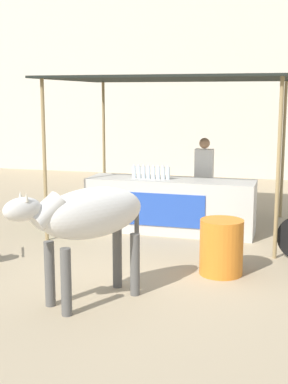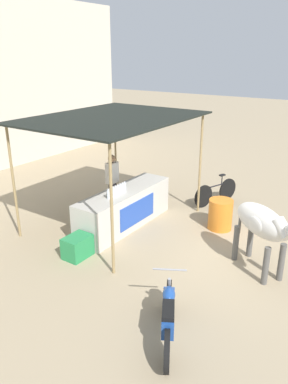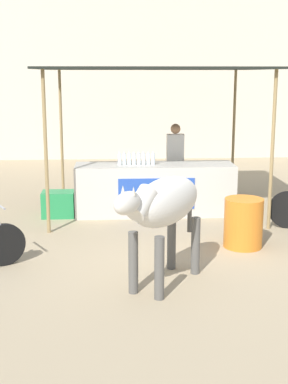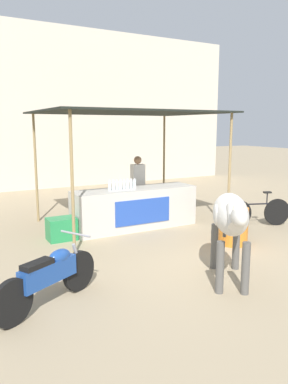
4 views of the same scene
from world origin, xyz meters
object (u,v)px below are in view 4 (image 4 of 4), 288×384
Objects in this scene: water_barrel at (233,226)px; motorcycle_parked at (50,276)px; cooler_box at (62,229)px; stall_counter at (135,208)px; bicycle_leaning at (258,212)px; vendor_behind_counter at (138,187)px; cow at (230,218)px.

motorcycle_parked reaches higher than water_barrel.
stall_counter is at bearing 3.05° from cooler_box.
bicycle_leaning is at bearing 16.63° from motorcycle_parked.
bicycle_leaning is (2.70, -1.31, -0.13)m from stall_counter.
motorcycle_parked is (-3.31, -3.71, -0.42)m from vendor_behind_counter.
cooler_box is (-2.30, -0.85, -0.61)m from vendor_behind_counter.
cooler_box is at bearing -176.95° from stall_counter.
vendor_behind_counter is (0.48, 0.75, 0.37)m from stall_counter.
cow is (-0.18, -3.51, 0.55)m from stall_counter.
water_barrel is 0.45× the size of cow.
cooler_box is 3.62m from water_barrel.
cooler_box is 0.38× the size of bicycle_leaning.
cow is 1.08× the size of bicycle_leaning.
cow is (1.64, -3.41, 0.79)m from cooler_box.
vendor_behind_counter is 2.53m from cooler_box.
bicycle_leaning is (2.88, 2.20, -0.69)m from cow.
water_barrel is at bearing -152.59° from bicycle_leaning.
stall_counter is at bearing 87.02° from cow.
water_barrel is (1.20, -2.08, -0.10)m from stall_counter.
motorcycle_parked is (-2.84, -2.96, -0.05)m from stall_counter.
cow is at bearing -64.33° from cooler_box.
water_barrel is 2.09m from cow.
cow is at bearing -98.79° from vendor_behind_counter.
bicycle_leaning is (5.53, 1.65, -0.08)m from motorcycle_parked.
cooler_box is (-1.82, -0.10, -0.24)m from stall_counter.
stall_counter is 1.82× the size of vendor_behind_counter.
vendor_behind_counter is at bearing 57.66° from stall_counter.
water_barrel is (3.03, -1.98, 0.14)m from cooler_box.
bicycle_leaning is (1.49, 0.77, -0.04)m from water_barrel.
bicycle_leaning is at bearing -25.88° from stall_counter.
cooler_box is at bearing 115.67° from cow.
cow is (-0.66, -4.26, 0.18)m from vendor_behind_counter.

